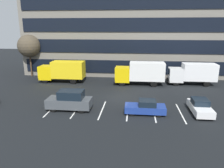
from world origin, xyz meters
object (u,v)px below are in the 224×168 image
(box_truck_white, at_px, (193,73))
(sedan_white, at_px, (200,107))
(box_truck_yellow_all, at_px, (63,71))
(sedan_navy, at_px, (146,107))
(suv_charcoal, at_px, (70,100))
(bare_tree, at_px, (29,46))
(box_truck_yellow, at_px, (141,72))

(box_truck_white, bearing_deg, sedan_white, -100.20)
(box_truck_yellow_all, height_order, sedan_navy, box_truck_yellow_all)
(suv_charcoal, distance_m, bare_tree, 20.13)
(box_truck_white, bearing_deg, bare_tree, 173.77)
(box_truck_white, distance_m, sedan_white, 12.15)
(suv_charcoal, relative_size, sedan_navy, 1.15)
(box_truck_yellow, distance_m, bare_tree, 20.64)
(sedan_white, height_order, bare_tree, bare_tree)
(box_truck_yellow, distance_m, box_truck_white, 8.21)
(box_truck_white, xyz_separation_m, sedan_navy, (-7.83, -12.70, -1.18))
(box_truck_yellow, distance_m, sedan_white, 12.55)
(sedan_navy, relative_size, sedan_white, 0.99)
(suv_charcoal, relative_size, bare_tree, 0.64)
(box_truck_yellow_all, relative_size, sedan_navy, 1.78)
(sedan_white, relative_size, bare_tree, 0.56)
(sedan_white, bearing_deg, box_truck_white, 79.80)
(box_truck_yellow_all, distance_m, sedan_navy, 17.71)
(box_truck_yellow, height_order, suv_charcoal, box_truck_yellow)
(suv_charcoal, bearing_deg, box_truck_white, 37.76)
(box_truck_yellow_all, relative_size, box_truck_yellow, 0.97)
(box_truck_yellow, xyz_separation_m, suv_charcoal, (-7.85, -11.44, -0.96))
(box_truck_yellow, bearing_deg, box_truck_yellow_all, 178.71)
(box_truck_yellow_all, distance_m, bare_tree, 8.96)
(suv_charcoal, xyz_separation_m, sedan_white, (13.86, 0.49, -0.33))
(sedan_navy, bearing_deg, bare_tree, 142.11)
(box_truck_yellow_all, distance_m, suv_charcoal, 12.69)
(box_truck_yellow_all, relative_size, box_truck_white, 1.03)
(box_truck_yellow, height_order, sedan_navy, box_truck_yellow)
(bare_tree, bearing_deg, sedan_navy, -37.89)
(box_truck_yellow_all, bearing_deg, sedan_navy, -42.91)
(sedan_white, distance_m, bare_tree, 30.34)
(box_truck_yellow_all, bearing_deg, box_truck_yellow, -1.29)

